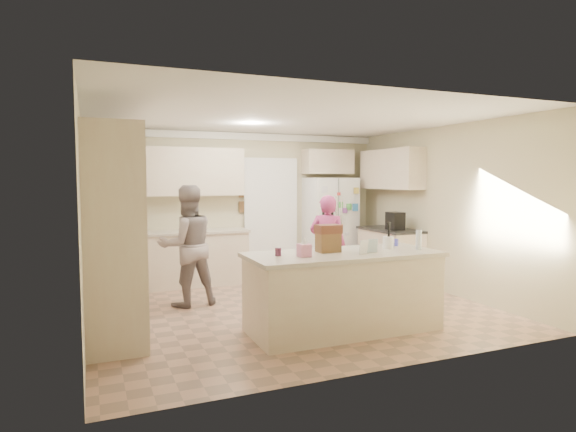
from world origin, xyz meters
name	(u,v)px	position (x,y,z in m)	size (l,w,h in m)	color
floor	(291,309)	(0.00, 0.00, -0.01)	(5.20, 4.60, 0.02)	#9F765E
ceiling	(291,117)	(0.00, 0.00, 2.61)	(5.20, 4.60, 0.02)	white
wall_back	(241,206)	(0.00, 2.31, 1.30)	(5.20, 0.02, 2.60)	beige
wall_front	(389,232)	(0.00, -2.31, 1.30)	(5.20, 0.02, 2.60)	beige
wall_left	(82,221)	(-2.61, 0.00, 1.30)	(0.02, 4.60, 2.60)	beige
wall_right	(445,210)	(2.61, 0.00, 1.30)	(0.02, 4.60, 2.60)	beige
crown_back	(241,136)	(0.00, 2.26, 2.53)	(5.20, 0.08, 0.12)	white
pantry_bank	(110,229)	(-2.30, 0.20, 1.18)	(0.60, 2.60, 2.35)	beige
back_base_cab	(181,260)	(-1.15, 2.00, 0.44)	(2.20, 0.60, 0.88)	beige
back_countertop	(180,232)	(-1.15, 1.99, 0.90)	(2.24, 0.63, 0.04)	#C2B4A0
back_upper_cab	(178,172)	(-1.15, 2.12, 1.90)	(2.20, 0.35, 0.80)	beige
doorway_opening	(270,219)	(0.55, 2.28, 1.05)	(0.90, 0.06, 2.10)	black
doorway_casing	(271,219)	(0.55, 2.24, 1.05)	(1.02, 0.03, 2.22)	white
wall_frame_upper	(243,192)	(0.02, 2.27, 1.55)	(0.15, 0.02, 0.20)	brown
wall_frame_lower	(243,207)	(0.02, 2.27, 1.28)	(0.15, 0.02, 0.20)	brown
refrigerator	(329,226)	(1.65, 2.06, 0.90)	(0.90, 0.70, 1.80)	white
fridge_seam	(338,227)	(1.65, 1.70, 0.90)	(0.01, 0.02, 1.78)	gray
fridge_dispenser	(328,214)	(1.43, 1.69, 1.15)	(0.22, 0.03, 0.35)	black
fridge_handle_l	(336,219)	(1.60, 1.69, 1.05)	(0.02, 0.02, 0.85)	silver
fridge_handle_r	(341,219)	(1.70, 1.69, 1.05)	(0.02, 0.02, 0.85)	silver
over_fridge_cab	(328,162)	(1.65, 2.12, 2.10)	(0.95, 0.35, 0.45)	beige
right_base_cab	(390,256)	(2.30, 1.00, 0.44)	(0.60, 1.20, 0.88)	beige
right_countertop	(390,230)	(2.29, 1.00, 0.90)	(0.63, 1.24, 0.04)	#2D2B28
right_upper_cab	(391,169)	(2.43, 1.20, 1.95)	(0.35, 1.50, 0.70)	beige
coffee_maker	(395,221)	(2.25, 0.80, 1.07)	(0.22, 0.28, 0.30)	black
island_base	(343,293)	(0.20, -1.10, 0.44)	(2.20, 0.90, 0.88)	beige
island_top	(343,254)	(0.20, -1.10, 0.90)	(2.28, 0.96, 0.05)	#C2B4A0
utensil_crock	(388,243)	(0.85, -1.05, 1.00)	(0.13, 0.13, 0.15)	white
tissue_box	(304,250)	(-0.35, -1.20, 1.00)	(0.13, 0.13, 0.14)	pink
tissue_plume	(304,240)	(-0.35, -1.20, 1.10)	(0.08, 0.08, 0.08)	white
dollhouse_body	(328,243)	(0.05, -1.00, 1.04)	(0.26, 0.18, 0.22)	brown
dollhouse_roof	(328,229)	(0.05, -1.00, 1.20)	(0.28, 0.20, 0.10)	#592D1E
jam_jar	(278,252)	(-0.60, -1.05, 0.97)	(0.07, 0.07, 0.09)	#59263F
greeting_card_a	(364,247)	(0.35, -1.30, 1.01)	(0.12, 0.01, 0.16)	white
greeting_card_b	(373,246)	(0.50, -1.25, 1.01)	(0.12, 0.01, 0.16)	silver
water_bottle	(419,240)	(1.15, -1.25, 1.04)	(0.07, 0.07, 0.24)	silver
shaker_salt	(392,243)	(1.02, -0.88, 0.97)	(0.05, 0.05, 0.09)	#4242B7
shaker_pepper	(396,242)	(1.09, -0.88, 0.97)	(0.05, 0.05, 0.09)	#4242B7
teen_boy	(187,246)	(-1.27, 0.72, 0.85)	(0.82, 0.64, 1.70)	gray
teen_girl	(328,245)	(0.81, 0.49, 0.77)	(0.56, 0.37, 1.54)	#B23E99
fridge_magnets	(338,227)	(1.65, 1.69, 0.90)	(0.76, 0.02, 1.44)	tan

